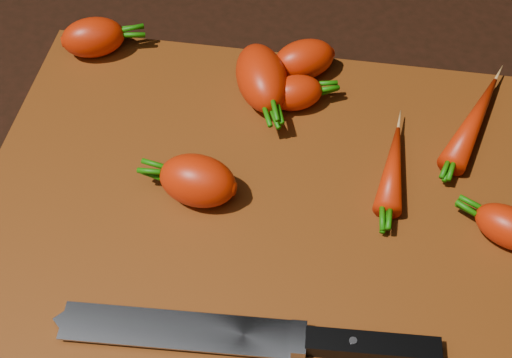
# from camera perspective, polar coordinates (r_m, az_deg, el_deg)

# --- Properties ---
(ground) EXTENTS (2.00, 2.00, 0.01)m
(ground) POSITION_cam_1_polar(r_m,az_deg,el_deg) (0.66, -0.13, -2.57)
(ground) COLOR black
(cutting_board) EXTENTS (0.50, 0.40, 0.01)m
(cutting_board) POSITION_cam_1_polar(r_m,az_deg,el_deg) (0.65, -0.13, -2.00)
(cutting_board) COLOR #6C310D
(cutting_board) RESTS_ON ground
(carrot_0) EXTENTS (0.08, 0.06, 0.04)m
(carrot_0) POSITION_cam_1_polar(r_m,az_deg,el_deg) (0.78, -12.89, 10.99)
(carrot_0) COLOR red
(carrot_0) RESTS_ON cutting_board
(carrot_1) EXTENTS (0.08, 0.06, 0.05)m
(carrot_1) POSITION_cam_1_polar(r_m,az_deg,el_deg) (0.63, -4.69, -0.14)
(carrot_1) COLOR red
(carrot_1) RESTS_ON cutting_board
(carrot_2) EXTENTS (0.08, 0.10, 0.05)m
(carrot_2) POSITION_cam_1_polar(r_m,az_deg,el_deg) (0.71, 0.45, 8.10)
(carrot_2) COLOR red
(carrot_2) RESTS_ON cutting_board
(carrot_3) EXTENTS (0.08, 0.07, 0.04)m
(carrot_3) POSITION_cam_1_polar(r_m,az_deg,el_deg) (0.74, 3.85, 9.50)
(carrot_3) COLOR red
(carrot_3) RESTS_ON cutting_board
(carrot_4) EXTENTS (0.06, 0.05, 0.04)m
(carrot_4) POSITION_cam_1_polar(r_m,az_deg,el_deg) (0.71, 3.18, 6.90)
(carrot_4) COLOR red
(carrot_4) RESTS_ON cutting_board
(carrot_5) EXTENTS (0.07, 0.06, 0.04)m
(carrot_5) POSITION_cam_1_polar(r_m,az_deg,el_deg) (0.64, 19.57, -3.66)
(carrot_5) COLOR red
(carrot_5) RESTS_ON cutting_board
(carrot_6) EXTENTS (0.07, 0.13, 0.03)m
(carrot_6) POSITION_cam_1_polar(r_m,az_deg,el_deg) (0.72, 17.06, 4.49)
(carrot_6) COLOR red
(carrot_6) RESTS_ON cutting_board
(carrot_7) EXTENTS (0.03, 0.10, 0.03)m
(carrot_7) POSITION_cam_1_polar(r_m,az_deg,el_deg) (0.66, 10.90, 0.91)
(carrot_7) COLOR red
(carrot_7) RESTS_ON cutting_board
(knife) EXTENTS (0.30, 0.04, 0.02)m
(knife) POSITION_cam_1_polar(r_m,az_deg,el_deg) (0.57, -4.64, -12.08)
(knife) COLOR gray
(knife) RESTS_ON cutting_board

